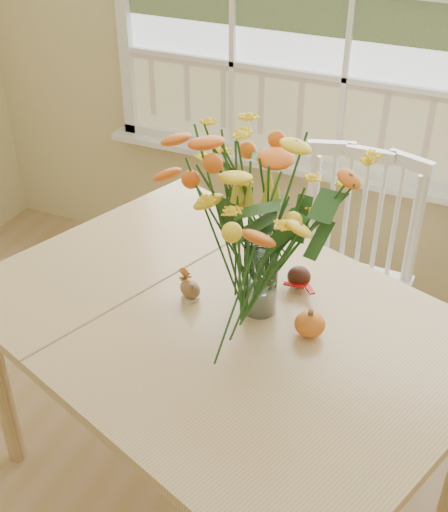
% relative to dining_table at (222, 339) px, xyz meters
% --- Properties ---
extents(wall_back, '(4.00, 0.02, 2.70)m').
position_rel_dining_table_xyz_m(wall_back, '(-0.02, 1.44, 0.61)').
color(wall_back, beige).
rests_on(wall_back, floor).
extents(dining_table, '(1.85, 1.59, 0.84)m').
position_rel_dining_table_xyz_m(dining_table, '(0.00, 0.00, 0.00)').
color(dining_table, tan).
rests_on(dining_table, floor).
extents(windsor_chair, '(0.50, 0.47, 1.06)m').
position_rel_dining_table_xyz_m(windsor_chair, '(0.24, 0.78, -0.16)').
color(windsor_chair, white).
rests_on(windsor_chair, floor).
extents(flower_vase, '(0.50, 0.50, 0.60)m').
position_rel_dining_table_xyz_m(flower_vase, '(0.10, 0.08, 0.45)').
color(flower_vase, white).
rests_on(flower_vase, dining_table).
extents(pumpkin, '(0.10, 0.10, 0.07)m').
position_rel_dining_table_xyz_m(pumpkin, '(0.28, 0.03, 0.13)').
color(pumpkin, orange).
rests_on(pumpkin, dining_table).
extents(turkey_figurine, '(0.09, 0.08, 0.10)m').
position_rel_dining_table_xyz_m(turkey_figurine, '(-0.13, 0.04, 0.13)').
color(turkey_figurine, '#CCB78C').
rests_on(turkey_figurine, dining_table).
extents(dark_gourd, '(0.13, 0.11, 0.07)m').
position_rel_dining_table_xyz_m(dark_gourd, '(0.17, 0.25, 0.13)').
color(dark_gourd, '#38160F').
rests_on(dark_gourd, dining_table).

